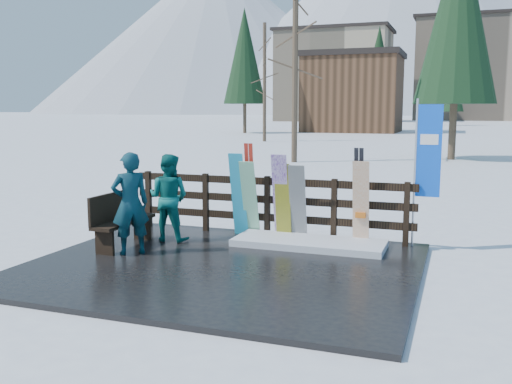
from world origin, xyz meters
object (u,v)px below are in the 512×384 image
at_px(bench, 120,218).
at_px(person_back, 169,198).
at_px(snowboard_5, 361,203).
at_px(snowboard_2, 283,202).
at_px(snowboard_1, 250,199).
at_px(snowboard_3, 281,197).
at_px(person_front, 130,203).
at_px(snowboard_4, 298,203).
at_px(rental_flag, 426,156).
at_px(snowboard_0, 238,195).

xyz_separation_m(bench, person_back, (0.58, 0.71, 0.29)).
bearing_deg(snowboard_5, bench, -159.17).
bearing_deg(bench, snowboard_2, 30.85).
relative_size(snowboard_2, person_back, 0.90).
bearing_deg(snowboard_2, person_back, -157.62).
bearing_deg(snowboard_1, person_back, -148.15).
distance_m(snowboard_3, person_front, 2.78).
bearing_deg(snowboard_3, bench, -148.70).
bearing_deg(person_back, snowboard_4, -161.66).
distance_m(bench, snowboard_2, 2.96).
bearing_deg(rental_flag, bench, -160.48).
bearing_deg(person_back, snowboard_0, -144.34).
relative_size(snowboard_5, rental_flag, 0.59).
height_order(snowboard_2, person_front, person_front).
height_order(bench, snowboard_2, snowboard_2).
relative_size(snowboard_0, person_front, 0.95).
relative_size(snowboard_4, person_back, 0.89).
relative_size(snowboard_0, snowboard_3, 1.00).
distance_m(snowboard_1, snowboard_5, 2.10).
xyz_separation_m(snowboard_0, person_back, (-1.06, -0.80, 0.00)).
relative_size(snowboard_0, snowboard_2, 1.13).
height_order(snowboard_2, rental_flag, rental_flag).
bearing_deg(snowboard_0, person_front, -122.13).
xyz_separation_m(snowboard_5, person_front, (-3.53, -1.90, 0.10)).
xyz_separation_m(snowboard_3, snowboard_5, (1.49, 0.00, -0.04)).
height_order(snowboard_0, snowboard_4, snowboard_0).
bearing_deg(person_front, snowboard_1, -171.16).
relative_size(snowboard_5, person_back, 0.95).
relative_size(bench, snowboard_4, 1.04).
distance_m(bench, snowboard_4, 3.21).
bearing_deg(person_front, person_back, -140.98).
bearing_deg(snowboard_3, snowboard_1, 180.00).
height_order(bench, snowboard_1, snowboard_1).
xyz_separation_m(snowboard_2, person_back, (-1.95, -0.80, 0.09)).
xyz_separation_m(bench, snowboard_5, (3.98, 1.51, 0.25)).
bearing_deg(bench, snowboard_1, 38.90).
distance_m(snowboard_0, snowboard_3, 0.84).
relative_size(snowboard_3, rental_flag, 0.63).
relative_size(rental_flag, person_front, 1.51).
height_order(bench, person_back, person_back).
xyz_separation_m(snowboard_2, snowboard_3, (-0.04, 0.00, 0.09)).
relative_size(snowboard_3, snowboard_5, 1.06).
height_order(snowboard_0, snowboard_3, same).
relative_size(snowboard_0, snowboard_4, 1.13).
bearing_deg(snowboard_4, person_back, -160.25).
xyz_separation_m(snowboard_1, person_front, (-1.42, -1.90, 0.13)).
relative_size(snowboard_2, snowboard_4, 1.00).
distance_m(snowboard_2, person_front, 2.82).
bearing_deg(snowboard_1, bench, -141.10).
bearing_deg(snowboard_2, bench, -149.15).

